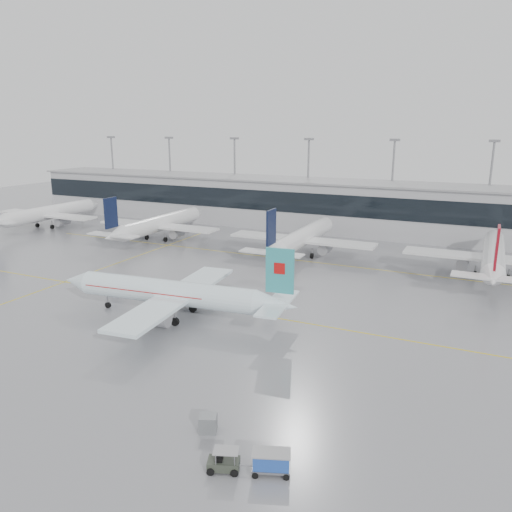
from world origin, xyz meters
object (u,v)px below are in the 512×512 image
at_px(baggage_cart, 271,461).
at_px(gse_unit, 208,423).
at_px(baggage_tug, 224,463).
at_px(air_canada_jet, 176,294).

height_order(baggage_cart, gse_unit, baggage_cart).
bearing_deg(gse_unit, baggage_tug, -69.61).
xyz_separation_m(air_canada_jet, baggage_cart, (24.35, -23.55, -2.41)).
bearing_deg(gse_unit, baggage_cart, -43.23).
xyz_separation_m(air_canada_jet, baggage_tug, (20.98, -24.81, -2.83)).
distance_m(air_canada_jet, gse_unit, 27.31).
distance_m(air_canada_jet, baggage_cart, 33.96).
height_order(air_canada_jet, baggage_cart, air_canada_jet).
distance_m(baggage_tug, baggage_cart, 3.62).
bearing_deg(air_canada_jet, gse_unit, 124.03).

